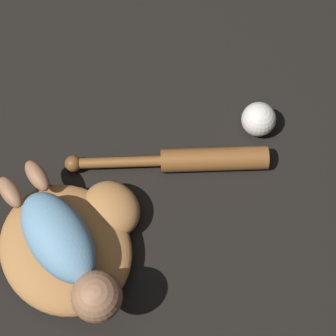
{
  "coord_description": "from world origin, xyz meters",
  "views": [
    {
      "loc": [
        0.29,
        -0.19,
        1.19
      ],
      "look_at": [
        0.04,
        0.21,
        0.07
      ],
      "focal_mm": 60.0,
      "sensor_mm": 36.0,
      "label": 1
    }
  ],
  "objects": [
    {
      "name": "ground_plane",
      "position": [
        0.0,
        0.0,
        0.0
      ],
      "size": [
        6.0,
        6.0,
        0.0
      ],
      "primitive_type": "plane",
      "color": "black"
    },
    {
      "name": "baseball",
      "position": [
        0.15,
        0.43,
        0.04
      ],
      "size": [
        0.08,
        0.08,
        0.08
      ],
      "color": "silver",
      "rests_on": "ground"
    },
    {
      "name": "baby_figure",
      "position": [
        -0.02,
        -0.06,
        0.13
      ],
      "size": [
        0.37,
        0.22,
        0.1
      ],
      "color": "#6693B2",
      "rests_on": "baseball_glove"
    },
    {
      "name": "baseball_glove",
      "position": [
        -0.04,
        -0.03,
        0.04
      ],
      "size": [
        0.35,
        0.36,
        0.08
      ],
      "color": "#A8703D",
      "rests_on": "ground"
    },
    {
      "name": "baseball_bat",
      "position": [
        0.07,
        0.27,
        0.03
      ],
      "size": [
        0.4,
        0.29,
        0.05
      ],
      "color": "brown",
      "rests_on": "ground"
    }
  ]
}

